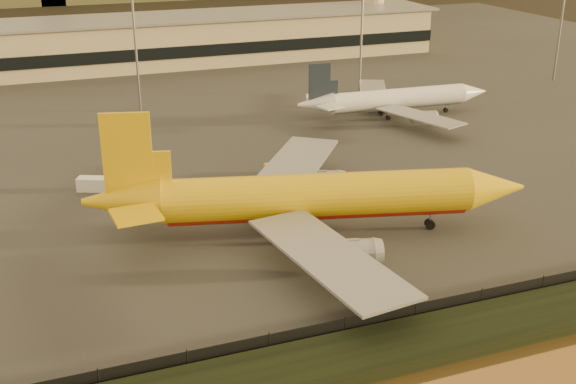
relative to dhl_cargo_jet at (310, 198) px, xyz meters
The scene contains 10 objects.
ground 11.97m from the dhl_cargo_jet, 89.68° to the right, with size 900.00×900.00×0.00m, color black.
embankment 28.11m from the dhl_cargo_jet, 89.88° to the right, with size 320.00×7.00×1.40m, color black.
tarmac 84.44m from the dhl_cargo_jet, 89.96° to the left, with size 320.00×220.00×0.20m, color #2D2D2D.
perimeter_fence 24.06m from the dhl_cargo_jet, 89.86° to the right, with size 300.00×0.05×2.20m, color black.
terminal_building 115.74m from the dhl_cargo_jet, 97.18° to the left, with size 202.00×25.00×12.60m.
apron_light_masts 66.83m from the dhl_cargo_jet, 76.81° to the left, with size 152.20×12.20×25.40m.
dhl_cargo_jet is the anchor object (origin of this frame).
white_narrowbody_jet 59.33m from the dhl_cargo_jet, 50.71° to the left, with size 41.58×40.56×11.95m.
gse_vehicle_yellow 23.07m from the dhl_cargo_jet, 80.40° to the left, with size 4.29×1.93×1.93m, color #E7B30C.
gse_vehicle_white 36.11m from the dhl_cargo_jet, 133.49° to the left, with size 4.53×2.04×2.04m, color white.
Camera 1 is at (-33.12, -68.55, 40.51)m, focal length 45.00 mm.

